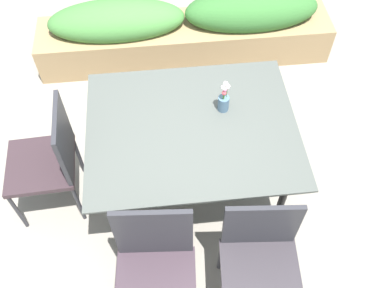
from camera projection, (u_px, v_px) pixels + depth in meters
name	position (u px, v px, depth m)	size (l,w,h in m)	color
ground_plane	(185.00, 178.00, 3.60)	(12.00, 12.00, 0.00)	gray
dining_table	(192.00, 132.00, 3.00)	(1.44, 1.16, 0.76)	#4C514C
chair_near_right	(260.00, 259.00, 2.67)	(0.53, 0.53, 0.89)	#332E34
chair_end_left	(50.00, 157.00, 3.06)	(0.50, 0.50, 0.98)	#37282D
chair_near_left	(155.00, 267.00, 2.61)	(0.53, 0.53, 0.97)	#3D2E37
flower_vase	(224.00, 99.00, 2.97)	(0.08, 0.08, 0.27)	slate
planter_box	(186.00, 29.00, 4.22)	(2.84, 0.54, 0.70)	#9E7F56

